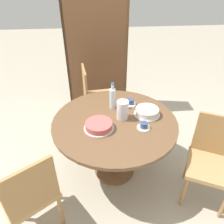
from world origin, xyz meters
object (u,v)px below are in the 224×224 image
object	(u,v)px
chair_a	(30,194)
cake_main	(99,126)
cup_a	(131,102)
bookshelf	(97,54)
cup_b	(144,126)
chair_c	(95,95)
coffee_pot	(123,109)
chair_b	(211,159)
cake_second	(147,112)
water_bottle	(113,98)

from	to	relation	value
chair_a	cake_main	xyz separation A→B (m)	(0.59, 0.49, 0.28)
cup_a	bookshelf	bearing A→B (deg)	105.78
bookshelf	cup_a	world-z (taller)	bookshelf
chair_a	cup_b	world-z (taller)	chair_a
chair_a	chair_c	bearing A→B (deg)	-145.20
chair_a	bookshelf	size ratio (longest dim) A/B	0.50
coffee_pot	cup_b	distance (m)	0.27
bookshelf	coffee_pot	bearing A→B (deg)	98.23
cup_a	chair_b	bearing A→B (deg)	-43.86
chair_b	cup_a	xyz separation A→B (m)	(-0.69, 0.66, 0.27)
chair_b	bookshelf	distance (m)	2.14
chair_b	cake_second	world-z (taller)	chair_b
chair_b	water_bottle	bearing A→B (deg)	171.91
bookshelf	cup_b	xyz separation A→B (m)	(0.39, -1.60, -0.15)
cake_main	cup_a	xyz separation A→B (m)	(0.37, 0.40, -0.01)
cup_b	chair_a	bearing A→B (deg)	-155.84
cake_main	cup_b	xyz separation A→B (m)	(0.43, -0.03, -0.01)
chair_b	cup_b	bearing A→B (deg)	-173.38
chair_a	coffee_pot	distance (m)	1.11
cake_main	cake_second	world-z (taller)	cake_second
chair_b	water_bottle	size ratio (longest dim) A/B	3.02
chair_c	coffee_pot	size ratio (longest dim) A/B	3.84
cup_a	cake_main	bearing A→B (deg)	-132.87
chair_a	chair_b	bearing A→B (deg)	153.13
chair_a	coffee_pot	bearing A→B (deg)	-177.43
cup_a	chair_c	bearing A→B (deg)	120.05
coffee_pot	chair_c	bearing A→B (deg)	105.83
chair_c	chair_b	bearing A→B (deg)	-147.90
bookshelf	cake_second	distance (m)	1.47
chair_a	cake_second	bearing A→B (deg)	176.64
chair_c	cake_main	world-z (taller)	chair_c
chair_a	chair_b	world-z (taller)	same
water_bottle	chair_a	bearing A→B (deg)	-132.13
chair_c	cup_a	bearing A→B (deg)	-156.80
chair_c	water_bottle	xyz separation A→B (m)	(0.18, -0.71, 0.37)
coffee_pot	cup_a	size ratio (longest dim) A/B	1.80
bookshelf	water_bottle	xyz separation A→B (m)	(0.13, -1.22, -0.06)
water_bottle	cake_second	world-z (taller)	water_bottle
bookshelf	coffee_pot	distance (m)	1.44
cup_a	cup_b	bearing A→B (deg)	-82.67
chair_a	coffee_pot	size ratio (longest dim) A/B	3.84
chair_c	cake_main	bearing A→B (deg)	173.94
water_bottle	cake_second	bearing A→B (deg)	-26.77
chair_b	cup_a	world-z (taller)	chair_b
water_bottle	cup_a	distance (m)	0.23
bookshelf	cake_second	bearing A→B (deg)	108.55
coffee_pot	water_bottle	world-z (taller)	water_bottle
water_bottle	coffee_pot	bearing A→B (deg)	-69.24
cake_second	cup_a	xyz separation A→B (m)	(-0.13, 0.22, -0.01)
chair_b	coffee_pot	world-z (taller)	coffee_pot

